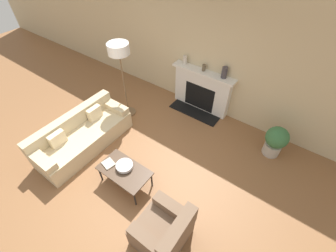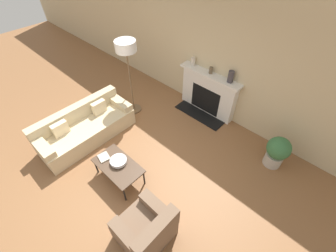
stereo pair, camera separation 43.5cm
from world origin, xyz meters
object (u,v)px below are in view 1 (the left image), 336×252
couch (83,135)px  book (109,164)px  armchair_near (164,231)px  mantel_vase_center_right (224,73)px  floor_lamp (119,56)px  mantel_vase_center_left (204,68)px  coffee_table (124,171)px  mantel_vase_left (185,60)px  fireplace (201,91)px  bowl (124,166)px  potted_plant (276,140)px

couch → book: bearing=-103.0°
armchair_near → mantel_vase_center_right: bearing=-167.5°
couch → armchair_near: bearing=-102.7°
floor_lamp → mantel_vase_center_left: 1.89m
coffee_table → floor_lamp: 2.37m
couch → book: 1.14m
couch → floor_lamp: (0.05, 1.35, 1.28)m
mantel_vase_left → fireplace: bearing=-1.6°
coffee_table → mantel_vase_left: (-0.54, 2.80, 0.79)m
fireplace → book: bearing=-96.3°
mantel_vase_center_left → mantel_vase_center_right: bearing=0.0°
floor_lamp → mantel_vase_left: floor_lamp is taller
coffee_table → floor_lamp: (-1.38, 1.53, 1.18)m
fireplace → couch: size_ratio=0.75×
bowl → floor_lamp: (-1.35, 1.48, 1.09)m
floor_lamp → fireplace: bearing=42.4°
bowl → floor_lamp: floor_lamp is taller
mantel_vase_center_right → coffee_table: bearing=-99.6°
armchair_near → floor_lamp: (-2.56, 1.93, 1.25)m
coffee_table → mantel_vase_left: mantel_vase_left is taller
armchair_near → mantel_vase_center_right: mantel_vase_center_right is taller
mantel_vase_center_right → couch: bearing=-126.0°
coffee_table → floor_lamp: bearing=132.0°
couch → potted_plant: size_ratio=2.95×
bowl → mantel_vase_center_right: (0.51, 2.75, 0.73)m
mantel_vase_left → mantel_vase_center_left: size_ratio=1.34×
floor_lamp → potted_plant: floor_lamp is taller
book → potted_plant: potted_plant is taller
book → mantel_vase_center_left: mantel_vase_center_left is taller
couch → potted_plant: bearing=-57.8°
mantel_vase_left → mantel_vase_center_left: bearing=0.0°
book → mantel_vase_left: (-0.22, 2.87, 0.74)m
mantel_vase_left → potted_plant: (2.54, -0.46, -0.78)m
bowl → book: 0.32m
coffee_table → bowl: bowl is taller
bowl → floor_lamp: 2.28m
armchair_near → potted_plant: (0.81, 2.74, 0.07)m
mantel_vase_center_right → fireplace: bearing=-178.2°
fireplace → couch: 2.97m
bowl → book: bowl is taller
fireplace → armchair_near: 3.41m
armchair_near → floor_lamp: floor_lamp is taller
armchair_near → coffee_table: armchair_near is taller
couch → coffee_table: size_ratio=2.21×
couch → bowl: (1.39, -0.13, 0.19)m
book → floor_lamp: size_ratio=0.14×
book → mantel_vase_center_right: size_ratio=0.97×
bowl → book: size_ratio=1.22×
book → mantel_vase_center_right: bearing=87.1°
mantel_vase_left → mantel_vase_center_right: (1.02, 0.00, 0.03)m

